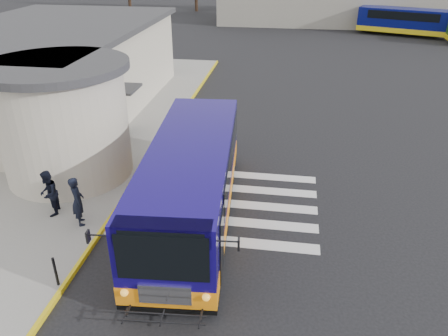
# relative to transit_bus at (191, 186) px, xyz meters

# --- Properties ---
(ground) EXTENTS (140.00, 140.00, 0.00)m
(ground) POSITION_rel_transit_bus_xyz_m (1.09, 2.06, -1.42)
(ground) COLOR black
(ground) RESTS_ON ground
(sidewalk) EXTENTS (10.00, 34.00, 0.15)m
(sidewalk) POSITION_rel_transit_bus_xyz_m (-7.91, 6.06, -1.35)
(sidewalk) COLOR gray
(sidewalk) RESTS_ON ground
(curb_strip) EXTENTS (0.12, 34.00, 0.16)m
(curb_strip) POSITION_rel_transit_bus_xyz_m (-2.96, 6.06, -1.34)
(curb_strip) COLOR yellow
(curb_strip) RESTS_ON ground
(station_building) EXTENTS (12.70, 18.70, 4.80)m
(station_building) POSITION_rel_transit_bus_xyz_m (-9.75, 8.97, 1.14)
(station_building) COLOR beige
(station_building) RESTS_ON ground
(crosswalk) EXTENTS (8.00, 5.35, 0.01)m
(crosswalk) POSITION_rel_transit_bus_xyz_m (0.59, 1.26, -1.42)
(crosswalk) COLOR silver
(crosswalk) RESTS_ON ground
(depot_building) EXTENTS (26.40, 8.40, 4.20)m
(depot_building) POSITION_rel_transit_bus_xyz_m (7.09, 44.06, 0.68)
(depot_building) COLOR gray
(depot_building) RESTS_ON ground
(transit_bus) EXTENTS (4.02, 10.73, 2.98)m
(transit_bus) POSITION_rel_transit_bus_xyz_m (0.00, 0.00, 0.00)
(transit_bus) COLOR #130863
(transit_bus) RESTS_ON ground
(pedestrian_a) EXTENTS (0.73, 0.80, 1.84)m
(pedestrian_a) POSITION_rel_transit_bus_xyz_m (-3.83, -1.07, -0.35)
(pedestrian_a) COLOR black
(pedestrian_a) RESTS_ON sidewalk
(pedestrian_b) EXTENTS (0.87, 1.00, 1.75)m
(pedestrian_b) POSITION_rel_transit_bus_xyz_m (-5.13, -0.67, -0.40)
(pedestrian_b) COLOR black
(pedestrian_b) RESTS_ON sidewalk
(bollard) EXTENTS (0.08, 0.08, 0.98)m
(bollard) POSITION_rel_transit_bus_xyz_m (-3.11, -4.15, -0.78)
(bollard) COLOR black
(bollard) RESTS_ON sidewalk
(far_bus_a) EXTENTS (9.56, 5.52, 2.38)m
(far_bus_a) POSITION_rel_transit_bus_xyz_m (14.73, 37.82, 0.12)
(far_bus_a) COLOR #070C57
(far_bus_a) RESTS_ON ground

